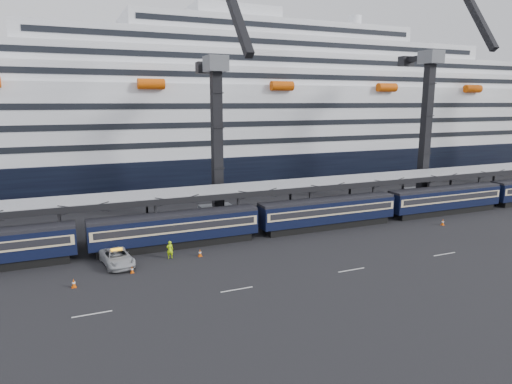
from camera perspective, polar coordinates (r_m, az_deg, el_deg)
ground at (r=57.73m, az=21.07°, el=-5.82°), size 260.00×260.00×0.00m
train at (r=61.70m, az=11.63°, el=-2.10°), size 133.05×3.00×4.05m
canopy at (r=66.96m, az=13.07°, el=1.54°), size 130.00×6.25×5.53m
cruise_ship at (r=93.38m, az=0.96°, el=8.87°), size 214.09×28.84×34.00m
crane_dark_near at (r=61.01m, az=-4.79°, el=7.19°), size 4.50×17.75×35.08m
crane_dark_mid at (r=78.53m, az=20.74°, el=8.45°), size 4.50×18.24×39.64m
pickup_truck at (r=48.34m, az=-16.97°, el=-7.85°), size 3.31×5.97×1.58m
worker at (r=48.96m, az=-10.72°, el=-7.10°), size 0.72×0.50×1.90m
traffic_cone_a at (r=44.19m, az=-21.83°, el=-10.52°), size 0.42×0.42×0.83m
traffic_cone_b at (r=46.00m, az=-15.23°, el=-9.32°), size 0.35×0.35×0.70m
traffic_cone_c at (r=49.28m, az=-7.02°, el=-7.55°), size 0.40×0.40×0.79m
traffic_cone_d at (r=65.78m, az=22.32°, el=-3.50°), size 0.42×0.42×0.84m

